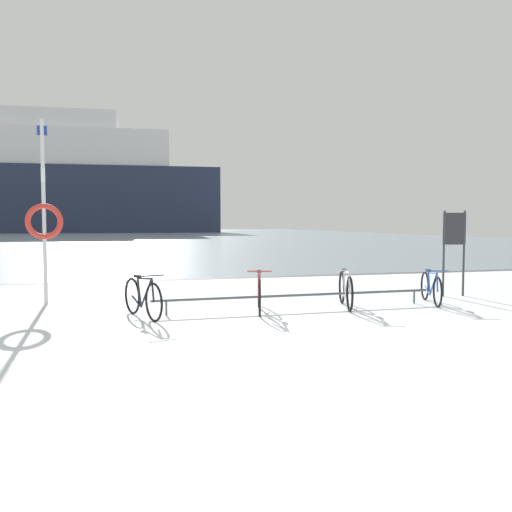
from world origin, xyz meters
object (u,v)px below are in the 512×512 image
bicycle_1 (259,292)px  bicycle_2 (346,289)px  bicycle_3 (431,288)px  info_sign (454,238)px  ferry_ship (46,182)px  rescue_post (44,217)px  bicycle_0 (143,298)px

bicycle_1 → bicycle_2: size_ratio=1.00×
bicycle_1 → bicycle_3: 3.84m
bicycle_3 → bicycle_1: bearing=179.9°
bicycle_2 → info_sign: info_sign is taller
bicycle_2 → ferry_ship: bearing=99.2°
bicycle_2 → rescue_post: rescue_post is taller
bicycle_0 → rescue_post: (-1.88, 2.26, 1.49)m
bicycle_0 → bicycle_2: bearing=1.6°
bicycle_2 → info_sign: 3.46m
rescue_post → bicycle_0: bearing=-50.2°
rescue_post → ferry_ship: size_ratio=0.07×
bicycle_0 → info_sign: 7.42m
bicycle_0 → bicycle_1: size_ratio=0.93×
bicycle_1 → bicycle_2: 1.84m
bicycle_3 → bicycle_0: bearing=-178.9°
rescue_post → ferry_ship: bearing=95.4°
bicycle_1 → info_sign: info_sign is taller
bicycle_0 → info_sign: bearing=7.9°
bicycle_1 → info_sign: bearing=10.1°
bicycle_0 → bicycle_1: bearing=3.0°
bicycle_2 → bicycle_3: bicycle_2 is taller
bicycle_0 → bicycle_2: size_ratio=0.92×
info_sign → ferry_ship: 85.91m
bicycle_0 → ferry_ship: ferry_ship is taller
bicycle_0 → bicycle_3: bearing=1.1°
bicycle_3 → info_sign: 1.81m
ferry_ship → bicycle_2: bearing=-80.8°
ferry_ship → rescue_post: bearing=-84.6°
bicycle_3 → rescue_post: 8.39m
bicycle_0 → bicycle_2: (4.09, 0.12, -0.00)m
bicycle_0 → ferry_ship: 85.86m
bicycle_2 → rescue_post: size_ratio=0.44×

